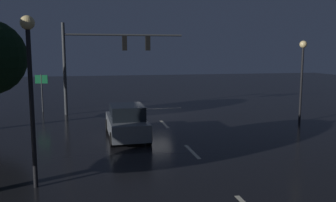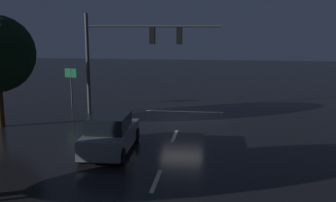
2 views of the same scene
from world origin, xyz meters
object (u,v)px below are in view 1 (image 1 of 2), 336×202
object	(u,v)px
traffic_signal_assembly	(105,52)
route_sign	(42,85)
street_lamp_left_kerb	(302,65)
street_lamp_right_kerb	(30,70)
car_approaching	(127,122)

from	to	relation	value
traffic_signal_assembly	route_sign	distance (m)	5.29
street_lamp_left_kerb	route_sign	bearing A→B (deg)	-24.61
street_lamp_left_kerb	street_lamp_right_kerb	distance (m)	16.34
traffic_signal_assembly	street_lamp_left_kerb	bearing A→B (deg)	153.58
car_approaching	street_lamp_left_kerb	bearing A→B (deg)	-170.36
traffic_signal_assembly	street_lamp_left_kerb	world-z (taller)	traffic_signal_assembly
car_approaching	street_lamp_left_kerb	world-z (taller)	street_lamp_left_kerb
traffic_signal_assembly	street_lamp_left_kerb	xyz separation A→B (m)	(-11.53, 5.73, -0.80)
street_lamp_left_kerb	route_sign	distance (m)	17.66
traffic_signal_assembly	car_approaching	bearing A→B (deg)	95.33
traffic_signal_assembly	car_approaching	world-z (taller)	traffic_signal_assembly
car_approaching	route_sign	world-z (taller)	route_sign
street_lamp_left_kerb	street_lamp_right_kerb	size ratio (longest dim) A/B	0.92
traffic_signal_assembly	street_lamp_left_kerb	size ratio (longest dim) A/B	1.67
street_lamp_right_kerb	route_sign	size ratio (longest dim) A/B	2.01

